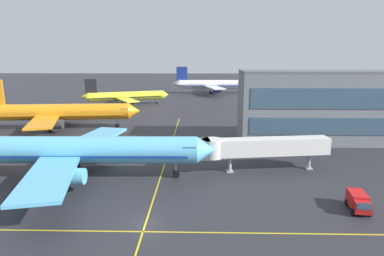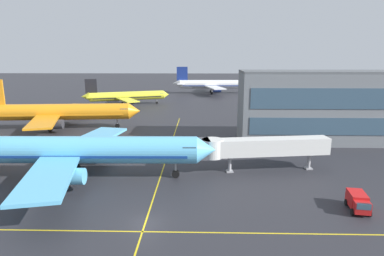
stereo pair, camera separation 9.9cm
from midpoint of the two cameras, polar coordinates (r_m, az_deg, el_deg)
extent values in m
plane|color=#28282D|center=(38.79, -8.19, -16.13)|extent=(600.00, 600.00, 0.00)
cylinder|color=#5BB7E5|center=(52.25, -18.79, -3.66)|extent=(35.10, 4.82, 4.16)
cone|color=#5BB7E5|center=(49.43, 2.49, -3.89)|extent=(2.92, 4.13, 4.08)
cube|color=#5BB7E5|center=(44.65, -23.92, -7.77)|extent=(9.26, 17.28, 0.44)
cube|color=#5BB7E5|center=(61.28, -16.94, -1.79)|extent=(8.70, 17.20, 0.44)
cylinder|color=#5BB7E5|center=(47.75, -20.56, -7.98)|extent=(3.76, 2.37, 2.30)
cylinder|color=#5BB7E5|center=(57.94, -16.64, -4.06)|extent=(3.76, 2.37, 2.30)
cube|color=#385166|center=(49.23, -0.44, -3.22)|extent=(2.04, 3.86, 0.77)
cube|color=navy|center=(52.39, -18.75, -4.21)|extent=(32.30, 4.81, 0.39)
cylinder|color=#99999E|center=(50.31, -2.94, -6.81)|extent=(0.31, 0.31, 1.81)
cylinder|color=black|center=(50.73, -2.93, -8.09)|extent=(1.21, 0.52, 1.20)
cylinder|color=#99999E|center=(51.30, -21.93, -7.37)|extent=(0.31, 0.31, 1.81)
cylinder|color=black|center=(51.71, -21.82, -8.62)|extent=(1.21, 0.52, 1.20)
cylinder|color=#99999E|center=(56.30, -19.78, -5.42)|extent=(0.31, 0.31, 1.81)
cylinder|color=black|center=(56.68, -19.69, -6.58)|extent=(1.21, 0.52, 1.20)
cylinder|color=orange|center=(89.13, -22.10, 2.64)|extent=(34.67, 7.20, 4.09)
cone|color=orange|center=(85.15, -10.11, 2.95)|extent=(3.15, 4.25, 4.01)
cube|color=orange|center=(98.45, -30.81, 2.91)|extent=(3.94, 5.89, 0.26)
cube|color=orange|center=(81.13, -24.75, 1.02)|extent=(10.12, 17.08, 0.43)
cube|color=orange|center=(98.16, -21.04, 3.20)|extent=(7.47, 16.69, 0.43)
cylinder|color=#333338|center=(84.22, -23.01, 0.60)|extent=(3.85, 2.58, 2.26)
cylinder|color=#333338|center=(94.66, -20.85, 2.03)|extent=(3.85, 2.58, 2.26)
cube|color=#385166|center=(85.36, -11.78, 3.31)|extent=(2.27, 3.92, 0.75)
cube|color=orange|center=(89.21, -22.08, 2.32)|extent=(31.93, 6.99, 0.39)
cylinder|color=#99999E|center=(86.25, -13.10, 1.16)|extent=(0.30, 0.30, 1.78)
cylinder|color=black|center=(86.49, -13.06, 0.39)|extent=(1.22, 0.59, 1.18)
cylinder|color=#99999E|center=(87.71, -23.85, 0.58)|extent=(0.30, 0.30, 1.78)
cylinder|color=black|center=(87.94, -23.78, -0.17)|extent=(1.22, 0.59, 1.18)
cylinder|color=#99999E|center=(92.88, -22.70, 1.31)|extent=(0.30, 0.30, 1.78)
cylinder|color=black|center=(93.10, -22.64, 0.60)|extent=(1.22, 0.59, 1.18)
cylinder|color=yellow|center=(124.61, -11.37, 5.56)|extent=(27.02, 12.06, 3.26)
cone|color=yellow|center=(127.10, -4.67, 5.90)|extent=(3.15, 3.75, 3.20)
cone|color=yellow|center=(123.83, -18.36, 5.28)|extent=(3.61, 3.83, 3.10)
cube|color=black|center=(123.44, -17.44, 7.04)|extent=(3.99, 1.64, 5.15)
cube|color=yellow|center=(121.27, -17.51, 5.19)|extent=(4.05, 5.12, 0.21)
cube|color=yellow|center=(126.38, -17.53, 5.47)|extent=(4.05, 5.12, 0.21)
cube|color=yellow|center=(117.39, -11.36, 4.87)|extent=(10.47, 13.33, 0.34)
cube|color=yellow|center=(131.79, -12.10, 5.68)|extent=(6.02, 13.33, 0.34)
cylinder|color=black|center=(120.45, -11.01, 4.55)|extent=(3.35, 2.66, 1.80)
cylinder|color=black|center=(129.24, -11.49, 5.08)|extent=(3.35, 2.66, 1.80)
cube|color=#385166|center=(126.61, -5.55, 6.08)|extent=(2.44, 3.34, 0.60)
cube|color=black|center=(124.66, -11.36, 5.37)|extent=(24.95, 11.38, 0.31)
cylinder|color=#99999E|center=(126.59, -6.29, 4.88)|extent=(0.24, 0.24, 1.42)
cylinder|color=black|center=(126.72, -6.28, 4.46)|extent=(1.02, 0.67, 0.94)
cylinder|color=#99999E|center=(122.51, -12.00, 4.42)|extent=(0.24, 0.24, 1.42)
cylinder|color=black|center=(122.65, -11.98, 3.98)|extent=(1.02, 0.67, 0.94)
cylinder|color=#99999E|center=(126.91, -12.21, 4.69)|extent=(0.24, 0.24, 1.42)
cylinder|color=black|center=(127.04, -12.19, 4.27)|extent=(1.02, 0.67, 0.94)
cylinder|color=white|center=(160.29, 4.15, 7.69)|extent=(35.24, 5.33, 4.17)
cone|color=white|center=(162.93, 10.88, 7.58)|extent=(2.99, 4.18, 4.09)
cone|color=white|center=(159.85, -2.83, 7.85)|extent=(3.64, 4.08, 3.96)
cube|color=navy|center=(159.43, -1.81, 9.55)|extent=(5.28, 0.57, 6.58)
cube|color=white|center=(156.50, -2.03, 7.75)|extent=(3.70, 5.82, 0.26)
cube|color=white|center=(163.06, -1.97, 7.96)|extent=(3.70, 5.82, 0.26)
cube|color=white|center=(151.01, 4.01, 7.13)|extent=(9.49, 17.35, 0.44)
cube|color=white|center=(169.53, 3.52, 7.75)|extent=(8.51, 17.21, 0.44)
cylinder|color=navy|center=(154.85, 4.39, 6.73)|extent=(3.81, 2.43, 2.30)
cylinder|color=navy|center=(166.17, 4.05, 7.15)|extent=(3.81, 2.43, 2.30)
cube|color=#385166|center=(162.41, 10.00, 7.81)|extent=(2.10, 3.90, 0.77)
cube|color=navy|center=(160.34, 4.14, 7.50)|extent=(32.43, 5.28, 0.40)
cylinder|color=#99999E|center=(162.33, 9.19, 6.67)|extent=(0.31, 0.31, 1.81)
cylinder|color=black|center=(162.46, 9.18, 6.25)|extent=(1.22, 0.53, 1.21)
cylinder|color=#99999E|center=(157.56, 3.41, 6.63)|extent=(0.31, 0.31, 1.81)
cylinder|color=black|center=(157.69, 3.41, 6.19)|extent=(1.22, 0.53, 1.21)
cylinder|color=#99999E|center=(163.22, 3.28, 6.84)|extent=(0.31, 0.31, 1.81)
cylinder|color=black|center=(163.35, 3.27, 6.42)|extent=(1.22, 0.53, 1.21)
cube|color=yellow|center=(37.07, -8.72, -17.60)|extent=(126.93, 0.20, 0.01)
cube|color=yellow|center=(73.99, -3.42, -1.84)|extent=(126.93, 0.20, 0.01)
cube|color=yellow|center=(55.02, -5.13, -7.10)|extent=(0.20, 87.77, 0.01)
cube|color=red|center=(45.74, 27.01, -11.08)|extent=(2.33, 3.25, 1.70)
cube|color=red|center=(44.10, 27.72, -12.25)|extent=(1.97, 1.55, 1.40)
cube|color=#385166|center=(43.53, 27.97, -12.10)|extent=(1.64, 0.60, 0.70)
cylinder|color=black|center=(44.14, 26.40, -13.08)|extent=(0.40, 0.83, 0.80)
cylinder|color=black|center=(44.73, 28.80, -13.01)|extent=(0.40, 0.83, 0.80)
cylinder|color=black|center=(46.41, 25.51, -11.72)|extent=(0.40, 0.83, 0.80)
cylinder|color=black|center=(46.96, 27.79, -11.67)|extent=(0.40, 0.83, 0.80)
cube|color=silver|center=(54.21, 13.66, -3.17)|extent=(19.40, 5.21, 2.70)
cylinder|color=silver|center=(51.78, 3.59, -3.58)|extent=(3.38, 3.38, 2.97)
cube|color=#47474C|center=(51.58, 2.16, -3.63)|extent=(1.98, 3.16, 2.97)
cylinder|color=#99999E|center=(52.95, 6.65, -5.59)|extent=(0.56, 0.56, 4.10)
cube|color=#99999E|center=(53.59, 6.59, -7.57)|extent=(1.24, 1.24, 0.20)
cylinder|color=#99999E|center=(57.38, 19.90, -4.84)|extent=(0.56, 0.56, 4.10)
cube|color=#99999E|center=(57.98, 19.76, -6.67)|extent=(1.24, 1.24, 0.20)
camera|label=1|loc=(0.05, -90.04, -0.01)|focal=30.28mm
camera|label=2|loc=(0.05, 89.96, 0.01)|focal=30.28mm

